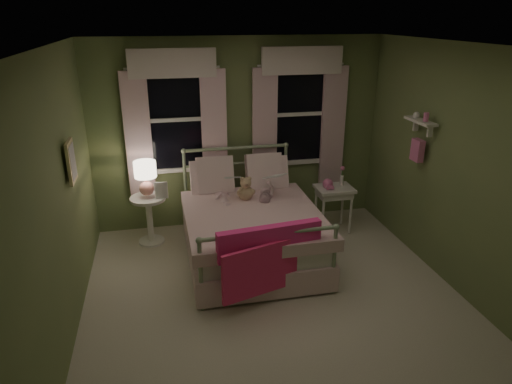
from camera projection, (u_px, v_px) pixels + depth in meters
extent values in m
plane|color=silver|center=(275.00, 300.00, 4.88)|extent=(4.20, 4.20, 0.00)
plane|color=white|center=(280.00, 46.00, 3.93)|extent=(4.20, 4.20, 0.00)
plane|color=#758650|center=(239.00, 134.00, 6.32)|extent=(4.00, 0.00, 4.00)
plane|color=#758650|center=(375.00, 320.00, 2.50)|extent=(4.00, 0.00, 4.00)
plane|color=#758650|center=(58.00, 204.00, 4.01)|extent=(0.00, 4.20, 4.20)
plane|color=#758650|center=(461.00, 172.00, 4.80)|extent=(0.00, 4.20, 4.20)
cube|color=white|center=(250.00, 227.00, 5.60)|extent=(1.44, 1.94, 0.26)
cube|color=white|center=(251.00, 244.00, 5.69)|extent=(1.54, 2.02, 0.30)
cube|color=white|center=(253.00, 218.00, 5.40)|extent=(1.58, 1.75, 0.14)
cylinder|color=#9EB793|center=(195.00, 241.00, 5.51)|extent=(0.04, 1.90, 0.04)
cylinder|color=#9EB793|center=(304.00, 230.00, 5.78)|extent=(0.04, 1.90, 0.04)
cylinder|color=#9EB793|center=(186.00, 191.00, 6.28)|extent=(0.04, 0.04, 1.15)
cylinder|color=#9EB793|center=(285.00, 184.00, 6.57)|extent=(0.04, 0.04, 1.15)
sphere|color=#9EB793|center=(183.00, 151.00, 6.07)|extent=(0.07, 0.07, 0.07)
sphere|color=#9EB793|center=(286.00, 145.00, 6.36)|extent=(0.07, 0.07, 0.07)
cylinder|color=#9EB793|center=(236.00, 148.00, 6.21)|extent=(1.42, 0.04, 0.04)
cylinder|color=#9EB793|center=(236.00, 163.00, 6.30)|extent=(1.38, 0.03, 0.03)
cylinder|color=#9EB793|center=(201.00, 276.00, 4.58)|extent=(0.04, 0.04, 0.80)
cylinder|color=#9EB793|center=(334.00, 261.00, 4.87)|extent=(0.04, 0.04, 0.80)
sphere|color=#9EB793|center=(199.00, 241.00, 4.44)|extent=(0.07, 0.07, 0.07)
sphere|color=#9EB793|center=(336.00, 227.00, 4.72)|extent=(0.07, 0.07, 0.07)
cylinder|color=#9EB793|center=(270.00, 234.00, 4.58)|extent=(1.42, 0.04, 0.04)
cube|color=white|center=(212.00, 181.00, 6.02)|extent=(0.55, 0.32, 0.57)
cube|color=white|center=(267.00, 177.00, 6.17)|extent=(0.55, 0.32, 0.57)
cube|color=white|center=(215.00, 175.00, 6.00)|extent=(0.48, 0.30, 0.51)
cube|color=white|center=(264.00, 171.00, 6.13)|extent=(0.48, 0.30, 0.51)
cube|color=#FF318B|center=(270.00, 241.00, 4.61)|extent=(1.10, 0.22, 0.32)
cube|color=#FD3173|center=(271.00, 267.00, 4.64)|extent=(1.06, 0.36, 0.55)
imported|color=#F7D1DD|center=(222.00, 179.00, 5.78)|extent=(0.25, 0.17, 0.67)
imported|color=#F7D1DD|center=(264.00, 174.00, 5.88)|extent=(0.41, 0.35, 0.71)
imported|color=beige|center=(224.00, 181.00, 5.53)|extent=(0.21, 0.14, 0.26)
imported|color=beige|center=(269.00, 181.00, 5.65)|extent=(0.23, 0.19, 0.26)
sphere|color=tan|center=(246.00, 193.00, 5.75)|extent=(0.19, 0.19, 0.19)
sphere|color=tan|center=(246.00, 183.00, 5.68)|extent=(0.14, 0.14, 0.14)
sphere|color=tan|center=(242.00, 179.00, 5.65)|extent=(0.05, 0.05, 0.05)
sphere|color=tan|center=(249.00, 179.00, 5.67)|extent=(0.05, 0.05, 0.05)
sphere|color=tan|center=(240.00, 193.00, 5.70)|extent=(0.08, 0.08, 0.08)
sphere|color=tan|center=(252.00, 192.00, 5.73)|extent=(0.08, 0.08, 0.08)
sphere|color=#8C6B51|center=(247.00, 185.00, 5.63)|extent=(0.05, 0.05, 0.05)
cylinder|color=white|center=(148.00, 199.00, 5.89)|extent=(0.46, 0.46, 0.04)
cylinder|color=white|center=(150.00, 220.00, 6.01)|extent=(0.08, 0.08, 0.60)
cylinder|color=white|center=(152.00, 241.00, 6.12)|extent=(0.34, 0.34, 0.03)
sphere|color=tan|center=(147.00, 188.00, 5.84)|extent=(0.19, 0.19, 0.19)
cylinder|color=pink|center=(146.00, 180.00, 5.80)|extent=(0.03, 0.03, 0.11)
cylinder|color=#FFEAC6|center=(145.00, 169.00, 5.75)|extent=(0.28, 0.28, 0.21)
imported|color=beige|center=(156.00, 198.00, 5.83)|extent=(0.19, 0.24, 0.02)
cube|color=white|center=(334.00, 189.00, 6.22)|extent=(0.50, 0.40, 0.04)
cube|color=white|center=(334.00, 193.00, 6.25)|extent=(0.44, 0.34, 0.08)
cylinder|color=white|center=(323.00, 216.00, 6.16)|extent=(0.04, 0.04, 0.60)
cylinder|color=white|center=(351.00, 213.00, 6.24)|extent=(0.04, 0.04, 0.60)
cylinder|color=white|center=(316.00, 207.00, 6.44)|extent=(0.04, 0.04, 0.60)
cylinder|color=white|center=(342.00, 205.00, 6.52)|extent=(0.04, 0.04, 0.60)
sphere|color=pink|center=(328.00, 184.00, 6.17)|extent=(0.14, 0.14, 0.14)
cube|color=pink|center=(330.00, 187.00, 6.10)|extent=(0.10, 0.05, 0.04)
cylinder|color=white|center=(342.00, 181.00, 6.26)|extent=(0.05, 0.05, 0.14)
cylinder|color=#4C7F3F|center=(342.00, 173.00, 6.22)|extent=(0.01, 0.01, 0.12)
sphere|color=pink|center=(343.00, 168.00, 6.19)|extent=(0.06, 0.06, 0.06)
cube|color=black|center=(176.00, 119.00, 6.04)|extent=(0.76, 0.02, 1.35)
cube|color=white|center=(172.00, 65.00, 5.77)|extent=(0.84, 0.05, 0.06)
cube|color=white|center=(179.00, 170.00, 6.28)|extent=(0.84, 0.05, 0.06)
cube|color=white|center=(145.00, 121.00, 5.94)|extent=(0.06, 0.05, 1.40)
cube|color=white|center=(206.00, 118.00, 6.10)|extent=(0.06, 0.05, 1.40)
cube|color=white|center=(176.00, 120.00, 6.02)|extent=(0.76, 0.04, 0.05)
cube|color=silver|center=(138.00, 137.00, 5.96)|extent=(0.34, 0.06, 1.70)
cube|color=white|center=(214.00, 133.00, 6.15)|extent=(0.34, 0.06, 1.70)
cube|color=white|center=(172.00, 63.00, 5.70)|extent=(1.10, 0.08, 0.36)
cylinder|color=white|center=(172.00, 68.00, 5.76)|extent=(1.20, 0.03, 0.03)
cube|color=black|center=(298.00, 114.00, 6.38)|extent=(0.76, 0.02, 1.35)
cube|color=white|center=(301.00, 62.00, 6.10)|extent=(0.84, 0.05, 0.06)
cube|color=white|center=(297.00, 162.00, 6.62)|extent=(0.84, 0.05, 0.06)
cube|color=white|center=(271.00, 115.00, 6.28)|extent=(0.06, 0.05, 1.40)
cube|color=white|center=(326.00, 113.00, 6.44)|extent=(0.06, 0.05, 1.40)
cube|color=white|center=(299.00, 114.00, 6.36)|extent=(0.76, 0.04, 0.05)
cube|color=silver|center=(265.00, 131.00, 6.29)|extent=(0.34, 0.06, 1.70)
cube|color=silver|center=(333.00, 127.00, 6.49)|extent=(0.34, 0.06, 1.70)
cube|color=white|center=(302.00, 60.00, 6.03)|extent=(1.10, 0.08, 0.36)
cylinder|color=white|center=(301.00, 65.00, 6.09)|extent=(1.20, 0.03, 0.03)
cube|color=white|center=(421.00, 121.00, 5.27)|extent=(0.15, 0.50, 0.03)
cube|color=white|center=(430.00, 131.00, 5.17)|extent=(0.06, 0.03, 0.14)
cube|color=white|center=(416.00, 125.00, 5.44)|extent=(0.06, 0.03, 0.14)
cylinder|color=pink|center=(426.00, 117.00, 5.15)|extent=(0.06, 0.06, 0.10)
sphere|color=white|center=(417.00, 115.00, 5.34)|extent=(0.08, 0.08, 0.08)
cube|color=pink|center=(417.00, 150.00, 5.40)|extent=(0.08, 0.18, 0.26)
cube|color=beige|center=(71.00, 162.00, 4.49)|extent=(0.03, 0.32, 0.42)
cube|color=silver|center=(73.00, 162.00, 4.49)|extent=(0.01, 0.25, 0.34)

